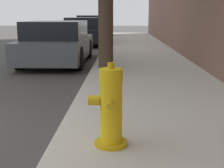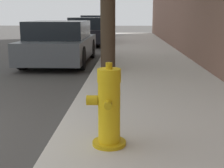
{
  "view_description": "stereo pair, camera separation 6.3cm",
  "coord_description": "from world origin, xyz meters",
  "px_view_note": "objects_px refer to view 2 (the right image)",
  "views": [
    {
      "loc": [
        2.73,
        -2.91,
        1.41
      ],
      "look_at": [
        2.61,
        1.18,
        0.5
      ],
      "focal_mm": 50.0,
      "sensor_mm": 36.0,
      "label": 1
    },
    {
      "loc": [
        2.79,
        -2.91,
        1.41
      ],
      "look_at": [
        2.61,
        1.18,
        0.5
      ],
      "focal_mm": 50.0,
      "sensor_mm": 36.0,
      "label": 2
    }
  ],
  "objects_px": {
    "parked_car_mid": "(88,31)",
    "parked_car_far": "(96,27)",
    "parked_car_near": "(60,43)",
    "fire_hydrant": "(109,109)"
  },
  "relations": [
    {
      "from": "parked_car_near",
      "to": "parked_car_mid",
      "type": "xyz_separation_m",
      "value": [
        0.11,
        6.03,
        0.03
      ]
    },
    {
      "from": "fire_hydrant",
      "to": "parked_car_near",
      "type": "height_order",
      "value": "parked_car_near"
    },
    {
      "from": "fire_hydrant",
      "to": "parked_car_far",
      "type": "xyz_separation_m",
      "value": [
        -1.77,
        17.5,
        0.14
      ]
    },
    {
      "from": "parked_car_near",
      "to": "parked_car_mid",
      "type": "height_order",
      "value": "parked_car_mid"
    },
    {
      "from": "parked_car_mid",
      "to": "parked_car_far",
      "type": "bearing_deg",
      "value": 91.06
    },
    {
      "from": "parked_car_near",
      "to": "parked_car_far",
      "type": "xyz_separation_m",
      "value": [
        0.01,
        11.17,
        0.06
      ]
    },
    {
      "from": "fire_hydrant",
      "to": "parked_car_near",
      "type": "bearing_deg",
      "value": 105.76
    },
    {
      "from": "fire_hydrant",
      "to": "parked_car_far",
      "type": "distance_m",
      "value": 17.59
    },
    {
      "from": "parked_car_near",
      "to": "parked_car_far",
      "type": "relative_size",
      "value": 1.0
    },
    {
      "from": "parked_car_near",
      "to": "parked_car_mid",
      "type": "bearing_deg",
      "value": 88.98
    }
  ]
}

